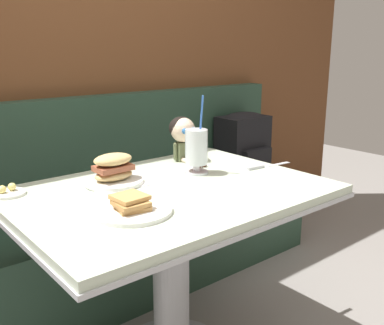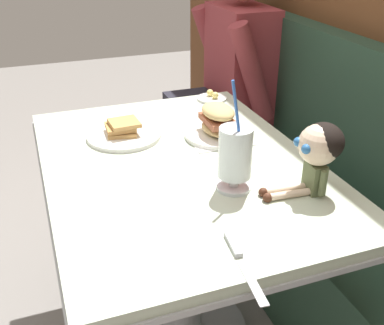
{
  "view_description": "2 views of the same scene",
  "coord_description": "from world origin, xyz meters",
  "px_view_note": "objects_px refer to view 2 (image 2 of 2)",
  "views": [
    {
      "loc": [
        -0.91,
        -1.05,
        1.24
      ],
      "look_at": [
        0.12,
        0.2,
        0.81
      ],
      "focal_mm": 41.44,
      "sensor_mm": 36.0,
      "label": 1
    },
    {
      "loc": [
        1.2,
        -0.22,
        1.4
      ],
      "look_at": [
        0.11,
        0.18,
        0.79
      ],
      "focal_mm": 43.95,
      "sensor_mm": 36.0,
      "label": 2
    }
  ],
  "objects_px": {
    "butter_knife": "(238,254)",
    "diner_patron": "(233,66)",
    "milkshake_glass": "(235,156)",
    "sandwich_plate": "(218,125)",
    "toast_plate": "(124,133)",
    "butter_saucer": "(212,97)",
    "seated_doll": "(318,149)"
  },
  "relations": [
    {
      "from": "butter_saucer",
      "to": "diner_patron",
      "type": "bearing_deg",
      "value": 145.69
    },
    {
      "from": "butter_knife",
      "to": "diner_patron",
      "type": "xyz_separation_m",
      "value": [
        -1.35,
        0.6,
        -0.0
      ]
    },
    {
      "from": "toast_plate",
      "to": "sandwich_plate",
      "type": "xyz_separation_m",
      "value": [
        0.11,
        0.3,
        0.03
      ]
    },
    {
      "from": "sandwich_plate",
      "to": "seated_doll",
      "type": "relative_size",
      "value": 0.99
    },
    {
      "from": "butter_saucer",
      "to": "butter_knife",
      "type": "xyz_separation_m",
      "value": [
        0.94,
        -0.32,
        -0.0
      ]
    },
    {
      "from": "butter_knife",
      "to": "seated_doll",
      "type": "relative_size",
      "value": 1.06
    },
    {
      "from": "butter_saucer",
      "to": "diner_patron",
      "type": "distance_m",
      "value": 0.5
    },
    {
      "from": "milkshake_glass",
      "to": "diner_patron",
      "type": "height_order",
      "value": "diner_patron"
    },
    {
      "from": "toast_plate",
      "to": "butter_saucer",
      "type": "distance_m",
      "value": 0.48
    },
    {
      "from": "milkshake_glass",
      "to": "sandwich_plate",
      "type": "relative_size",
      "value": 1.43
    },
    {
      "from": "toast_plate",
      "to": "seated_doll",
      "type": "xyz_separation_m",
      "value": [
        0.52,
        0.41,
        0.11
      ]
    },
    {
      "from": "sandwich_plate",
      "to": "diner_patron",
      "type": "distance_m",
      "value": 0.86
    },
    {
      "from": "diner_patron",
      "to": "butter_saucer",
      "type": "bearing_deg",
      "value": -34.31
    },
    {
      "from": "seated_doll",
      "to": "toast_plate",
      "type": "bearing_deg",
      "value": -142.25
    },
    {
      "from": "butter_knife",
      "to": "milkshake_glass",
      "type": "bearing_deg",
      "value": 157.35
    },
    {
      "from": "milkshake_glass",
      "to": "toast_plate",
      "type": "bearing_deg",
      "value": -154.44
    },
    {
      "from": "milkshake_glass",
      "to": "sandwich_plate",
      "type": "bearing_deg",
      "value": 164.73
    },
    {
      "from": "butter_knife",
      "to": "toast_plate",
      "type": "bearing_deg",
      "value": -172.15
    },
    {
      "from": "toast_plate",
      "to": "sandwich_plate",
      "type": "bearing_deg",
      "value": 69.99
    },
    {
      "from": "seated_doll",
      "to": "diner_patron",
      "type": "xyz_separation_m",
      "value": [
        -1.17,
        0.3,
        -0.13
      ]
    },
    {
      "from": "toast_plate",
      "to": "butter_knife",
      "type": "xyz_separation_m",
      "value": [
        0.7,
        0.1,
        -0.01
      ]
    },
    {
      "from": "milkshake_glass",
      "to": "diner_patron",
      "type": "distance_m",
      "value": 1.2
    },
    {
      "from": "seated_doll",
      "to": "diner_patron",
      "type": "bearing_deg",
      "value": 165.87
    },
    {
      "from": "butter_saucer",
      "to": "butter_knife",
      "type": "relative_size",
      "value": 0.51
    },
    {
      "from": "butter_knife",
      "to": "butter_saucer",
      "type": "bearing_deg",
      "value": 161.06
    },
    {
      "from": "sandwich_plate",
      "to": "butter_knife",
      "type": "xyz_separation_m",
      "value": [
        0.6,
        -0.2,
        -0.04
      ]
    },
    {
      "from": "milkshake_glass",
      "to": "butter_saucer",
      "type": "xyz_separation_m",
      "value": [
        -0.68,
        0.21,
        -0.09
      ]
    },
    {
      "from": "seated_doll",
      "to": "diner_patron",
      "type": "height_order",
      "value": "diner_patron"
    },
    {
      "from": "butter_saucer",
      "to": "seated_doll",
      "type": "distance_m",
      "value": 0.77
    },
    {
      "from": "sandwich_plate",
      "to": "butter_knife",
      "type": "bearing_deg",
      "value": -18.67
    },
    {
      "from": "toast_plate",
      "to": "sandwich_plate",
      "type": "relative_size",
      "value": 1.14
    },
    {
      "from": "toast_plate",
      "to": "sandwich_plate",
      "type": "distance_m",
      "value": 0.32
    }
  ]
}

